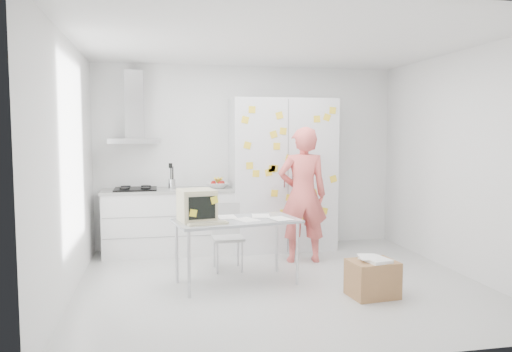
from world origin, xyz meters
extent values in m
cube|color=silver|center=(0.00, 0.00, -0.01)|extent=(4.50, 4.00, 0.02)
cube|color=white|center=(0.00, 2.00, 1.35)|extent=(4.50, 0.02, 2.70)
cube|color=white|center=(-2.25, 0.00, 1.35)|extent=(0.02, 4.00, 2.70)
cube|color=white|center=(2.25, 0.00, 1.35)|extent=(0.02, 4.00, 2.70)
cube|color=white|center=(0.00, 0.00, 2.70)|extent=(4.50, 4.00, 0.02)
cube|color=white|center=(-1.20, 1.70, 0.44)|extent=(1.80, 0.60, 0.88)
cube|color=gray|center=(-1.20, 1.40, 0.58)|extent=(1.76, 0.01, 0.01)
cube|color=gray|center=(-1.20, 1.40, 0.30)|extent=(1.76, 0.01, 0.01)
cube|color=#9E9E99|center=(-1.20, 1.70, 0.90)|extent=(1.84, 0.63, 0.04)
cube|color=black|center=(-1.65, 1.70, 0.93)|extent=(0.58, 0.50, 0.03)
cylinder|color=black|center=(-1.79, 1.58, 0.95)|extent=(0.14, 0.14, 0.02)
cylinder|color=black|center=(-1.51, 1.58, 0.95)|extent=(0.14, 0.14, 0.02)
cylinder|color=black|center=(-1.79, 1.82, 0.95)|extent=(0.14, 0.14, 0.02)
cylinder|color=black|center=(-1.51, 1.82, 0.95)|extent=(0.14, 0.14, 0.02)
cylinder|color=silver|center=(-1.15, 1.70, 0.99)|extent=(0.10, 0.10, 0.14)
cylinder|color=black|center=(-1.16, 1.71, 1.09)|extent=(0.01, 0.01, 0.30)
cylinder|color=black|center=(-1.13, 1.69, 1.09)|extent=(0.01, 0.01, 0.30)
cylinder|color=black|center=(-1.15, 1.72, 1.09)|extent=(0.01, 0.01, 0.30)
cube|color=black|center=(-1.16, 1.71, 1.25)|extent=(0.05, 0.01, 0.07)
imported|color=white|center=(-0.50, 1.70, 0.96)|extent=(0.31, 0.31, 0.08)
sphere|color=#B2140F|center=(-0.56, 1.72, 0.99)|extent=(0.08, 0.08, 0.08)
sphere|color=#B2140F|center=(-0.47, 1.65, 0.99)|extent=(0.08, 0.08, 0.08)
sphere|color=#B2140F|center=(-0.43, 1.74, 0.99)|extent=(0.08, 0.08, 0.08)
cylinder|color=yellow|center=(-0.52, 1.72, 1.03)|extent=(0.09, 0.17, 0.10)
cylinder|color=yellow|center=(-0.49, 1.72, 1.03)|extent=(0.04, 0.17, 0.10)
cylinder|color=yellow|center=(-0.47, 1.72, 1.03)|extent=(0.08, 0.17, 0.10)
cube|color=silver|center=(-1.65, 1.75, 1.60)|extent=(0.70, 0.48, 0.07)
cube|color=silver|center=(-1.65, 1.87, 2.10)|extent=(0.26, 0.24, 0.95)
cube|color=silver|center=(0.45, 1.68, 1.10)|extent=(1.50, 0.65, 2.20)
cube|color=slate|center=(0.45, 1.35, 1.10)|extent=(0.01, 0.01, 2.16)
cube|color=silver|center=(0.39, 1.34, 1.10)|extent=(0.02, 0.02, 0.30)
cube|color=silver|center=(0.51, 1.34, 1.10)|extent=(0.02, 0.02, 0.30)
cube|color=yellow|center=(0.86, 1.34, 1.90)|extent=(0.10, 0.00, 0.10)
cube|color=yellow|center=(1.01, 1.34, 1.93)|extent=(0.12, 0.00, 0.12)
cube|color=yellow|center=(1.12, 1.34, 1.05)|extent=(0.12, 0.00, 0.12)
cube|color=yellow|center=(0.22, 1.34, 1.21)|extent=(0.10, 0.00, 0.10)
cube|color=yellow|center=(0.46, 1.34, 1.35)|extent=(0.12, 0.00, 0.12)
cube|color=yellow|center=(0.83, 1.34, 0.86)|extent=(0.12, 0.00, 0.12)
cube|color=yellow|center=(0.25, 1.34, 0.87)|extent=(0.10, 0.00, 0.10)
cube|color=yellow|center=(0.32, 1.34, 1.95)|extent=(0.12, 0.00, 0.12)
cube|color=yellow|center=(0.54, 1.34, 0.81)|extent=(0.12, 0.00, 0.12)
cube|color=yellow|center=(0.86, 1.34, 1.19)|extent=(0.12, 0.00, 0.12)
cube|color=yellow|center=(0.74, 1.34, 0.94)|extent=(0.10, 0.00, 0.10)
cube|color=yellow|center=(0.24, 1.34, 1.69)|extent=(0.12, 0.00, 0.12)
cube|color=yellow|center=(-0.01, 1.34, 1.15)|extent=(0.10, 0.00, 0.10)
cube|color=yellow|center=(-0.10, 1.34, 1.26)|extent=(0.10, 0.00, 0.10)
cube|color=yellow|center=(-0.16, 1.34, 1.89)|extent=(0.11, 0.00, 0.11)
cube|color=yellow|center=(0.38, 1.34, 0.59)|extent=(0.10, 0.00, 0.10)
cube|color=yellow|center=(0.25, 1.34, 1.22)|extent=(0.11, 0.00, 0.11)
cube|color=yellow|center=(0.99, 1.34, 0.59)|extent=(0.11, 0.00, 0.11)
cube|color=yellow|center=(1.09, 1.34, 2.03)|extent=(0.10, 0.00, 0.10)
cube|color=yellow|center=(0.28, 1.34, 1.53)|extent=(0.10, 0.00, 0.10)
cube|color=yellow|center=(0.17, 1.34, 1.16)|extent=(0.11, 0.00, 0.11)
cube|color=yellow|center=(0.63, 1.34, 0.52)|extent=(0.10, 0.00, 0.10)
cube|color=yellow|center=(-0.07, 1.34, 2.03)|extent=(0.10, 0.00, 0.10)
cube|color=yellow|center=(-0.13, 1.34, 1.54)|extent=(0.12, 0.00, 0.12)
cube|color=yellow|center=(0.76, 1.34, 0.77)|extent=(0.11, 0.00, 0.11)
cube|color=yellow|center=(0.37, 1.34, 1.73)|extent=(0.11, 0.00, 0.11)
cube|color=yellow|center=(0.72, 1.34, 1.28)|extent=(0.11, 0.00, 0.11)
cube|color=yellow|center=(0.47, 1.34, 0.80)|extent=(0.11, 0.00, 0.11)
imported|color=#ED625C|center=(0.53, 0.89, 0.89)|extent=(0.69, 0.49, 1.79)
cube|color=#A9ADB4|center=(-0.48, 0.09, 0.72)|extent=(1.47, 0.92, 0.03)
cylinder|color=silver|center=(-1.05, -0.30, 0.35)|extent=(0.04, 0.04, 0.70)
cylinder|color=silver|center=(0.18, -0.07, 0.35)|extent=(0.04, 0.04, 0.70)
cylinder|color=silver|center=(-1.15, 0.26, 0.35)|extent=(0.04, 0.04, 0.70)
cylinder|color=silver|center=(0.08, 0.49, 0.35)|extent=(0.04, 0.04, 0.70)
cube|color=beige|center=(-0.93, 0.09, 0.91)|extent=(0.44, 0.45, 0.35)
cube|color=beige|center=(-0.89, -0.11, 0.91)|extent=(0.35, 0.08, 0.31)
cube|color=black|center=(-0.89, -0.12, 0.91)|extent=(0.29, 0.06, 0.24)
cube|color=yellow|center=(-0.98, -0.14, 0.86)|extent=(0.09, 0.02, 0.09)
cube|color=yellow|center=(-0.75, -0.10, 0.99)|extent=(0.09, 0.02, 0.09)
cube|color=beige|center=(-0.83, -0.15, 0.75)|extent=(0.45, 0.22, 0.02)
cube|color=gray|center=(-0.83, -0.15, 0.76)|extent=(0.40, 0.18, 0.01)
cube|color=white|center=(-0.38, 0.06, 0.74)|extent=(0.31, 0.35, 0.00)
cube|color=white|center=(-0.17, 0.27, 0.74)|extent=(0.25, 0.32, 0.00)
cube|color=white|center=(0.01, 0.03, 0.74)|extent=(0.28, 0.34, 0.00)
cube|color=white|center=(-0.57, 0.28, 0.74)|extent=(0.21, 0.30, 0.00)
cube|color=#B9B9B6|center=(-0.50, 0.67, 0.40)|extent=(0.38, 0.38, 0.04)
cube|color=#B9B9B6|center=(-0.50, 0.84, 0.62)|extent=(0.36, 0.03, 0.41)
cylinder|color=#B4B4B9|center=(-0.65, 0.52, 0.19)|extent=(0.03, 0.03, 0.38)
cylinder|color=#B4B4B9|center=(-0.35, 0.52, 0.19)|extent=(0.03, 0.03, 0.38)
cylinder|color=#B4B4B9|center=(-0.65, 0.82, 0.19)|extent=(0.03, 0.03, 0.38)
cylinder|color=#B4B4B9|center=(-0.35, 0.82, 0.19)|extent=(0.03, 0.03, 0.38)
cube|color=#A97849|center=(0.84, -0.63, 0.19)|extent=(0.51, 0.43, 0.38)
cube|color=white|center=(0.86, -0.65, 0.40)|extent=(0.29, 0.35, 0.03)
cube|color=white|center=(0.81, -0.60, 0.42)|extent=(0.25, 0.32, 0.00)
camera|label=1|loc=(-1.36, -5.39, 1.72)|focal=35.00mm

